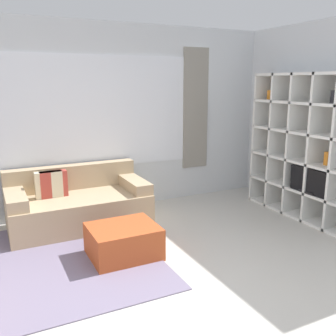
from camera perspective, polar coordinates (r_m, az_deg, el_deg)
name	(u,v)px	position (r m, az deg, el deg)	size (l,w,h in m)	color
ground_plane	(182,311)	(3.37, 2.13, -21.00)	(16.00, 16.00, 0.00)	beige
wall_back	(88,119)	(5.48, -12.16, 7.26)	(6.94, 0.11, 2.70)	silver
wall_right	(315,120)	(5.76, 21.50, 6.85)	(0.07, 4.01, 2.70)	silver
area_rug	(22,268)	(4.28, -21.35, -13.95)	(2.75, 2.28, 0.01)	slate
shelving_unit	(310,147)	(5.53, 20.76, 2.98)	(0.44, 1.89, 2.00)	silver
couch_main	(77,204)	(5.15, -13.64, -5.39)	(1.78, 0.92, 0.76)	tan
ottoman	(123,241)	(4.20, -6.81, -11.02)	(0.73, 0.62, 0.35)	#B74C23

